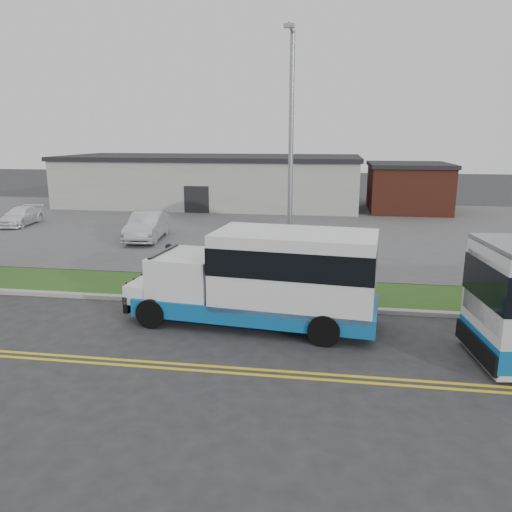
% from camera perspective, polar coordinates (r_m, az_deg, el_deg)
% --- Properties ---
extents(ground, '(140.00, 140.00, 0.00)m').
position_cam_1_polar(ground, '(17.52, -7.00, -6.59)').
color(ground, '#28282B').
rests_on(ground, ground).
extents(lane_line_north, '(70.00, 0.12, 0.01)m').
position_cam_1_polar(lane_line_north, '(14.14, -11.30, -11.83)').
color(lane_line_north, gold).
rests_on(lane_line_north, ground).
extents(lane_line_south, '(70.00, 0.12, 0.01)m').
position_cam_1_polar(lane_line_south, '(13.89, -11.73, -12.34)').
color(lane_line_south, gold).
rests_on(lane_line_south, ground).
extents(curb, '(80.00, 0.30, 0.15)m').
position_cam_1_polar(curb, '(18.49, -6.08, -5.22)').
color(curb, '#9E9B93').
rests_on(curb, ground).
extents(verge, '(80.00, 3.30, 0.10)m').
position_cam_1_polar(verge, '(20.16, -4.77, -3.67)').
color(verge, '#2C521B').
rests_on(verge, ground).
extents(parking_lot, '(80.00, 25.00, 0.10)m').
position_cam_1_polar(parking_lot, '(33.65, 0.84, 3.37)').
color(parking_lot, '#4C4C4F').
rests_on(parking_lot, ground).
extents(commercial_building, '(25.40, 10.40, 4.35)m').
position_cam_1_polar(commercial_building, '(44.25, -5.11, 8.56)').
color(commercial_building, '#9E9E99').
rests_on(commercial_building, ground).
extents(brick_wing, '(6.30, 7.30, 3.90)m').
position_cam_1_polar(brick_wing, '(42.40, 16.95, 7.52)').
color(brick_wing, brown).
rests_on(brick_wing, ground).
extents(streetlight_near, '(0.35, 1.53, 9.50)m').
position_cam_1_polar(streetlight_near, '(18.61, 3.97, 11.16)').
color(streetlight_near, gray).
rests_on(streetlight_near, verge).
extents(shuttle_bus, '(8.34, 3.48, 3.11)m').
position_cam_1_polar(shuttle_bus, '(15.95, 1.59, -2.24)').
color(shuttle_bus, '#0E5A9D').
rests_on(shuttle_bus, ground).
extents(pedestrian, '(0.70, 0.52, 1.73)m').
position_cam_1_polar(pedestrian, '(20.35, -9.89, -0.97)').
color(pedestrian, black).
rests_on(pedestrian, verge).
extents(parked_car_a, '(2.20, 5.00, 1.60)m').
position_cam_1_polar(parked_car_a, '(29.70, -12.33, 3.35)').
color(parked_car_a, '#B6BABE').
rests_on(parked_car_a, parking_lot).
extents(parked_car_b, '(2.09, 4.29, 1.20)m').
position_cam_1_polar(parked_car_b, '(37.53, -25.32, 4.14)').
color(parked_car_b, white).
rests_on(parked_car_b, parking_lot).
extents(grocery_bag_left, '(0.32, 0.32, 0.32)m').
position_cam_1_polar(grocery_bag_left, '(20.41, -10.83, -3.03)').
color(grocery_bag_left, white).
rests_on(grocery_bag_left, verge).
extents(grocery_bag_right, '(0.32, 0.32, 0.32)m').
position_cam_1_polar(grocery_bag_right, '(20.68, -8.80, -2.73)').
color(grocery_bag_right, white).
rests_on(grocery_bag_right, verge).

